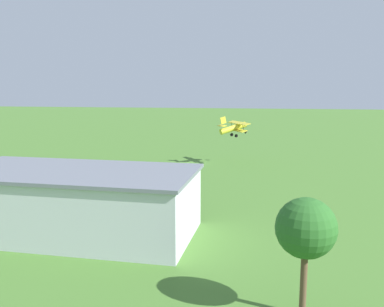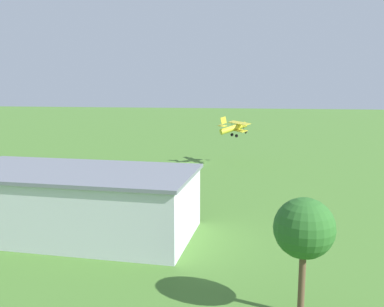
# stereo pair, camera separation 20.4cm
# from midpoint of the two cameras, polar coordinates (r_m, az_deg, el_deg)

# --- Properties ---
(ground_plane) EXTENTS (400.00, 400.00, 0.00)m
(ground_plane) POSITION_cam_midpoint_polar(r_m,az_deg,el_deg) (83.80, -0.27, -1.36)
(ground_plane) COLOR #47752D
(hangar) EXTENTS (25.97, 13.70, 6.83)m
(hangar) POSITION_cam_midpoint_polar(r_m,az_deg,el_deg) (45.92, -15.83, -6.34)
(hangar) COLOR silver
(hangar) RESTS_ON ground_plane
(biplane) EXTENTS (6.59, 7.23, 4.10)m
(biplane) POSITION_cam_midpoint_polar(r_m,az_deg,el_deg) (82.51, 5.69, 3.49)
(biplane) COLOR yellow
(person_crossing_taxiway) EXTENTS (0.45, 0.45, 1.78)m
(person_crossing_taxiway) POSITION_cam_midpoint_polar(r_m,az_deg,el_deg) (59.81, -12.61, -5.08)
(person_crossing_taxiway) COLOR beige
(person_crossing_taxiway) RESTS_ON ground_plane
(person_walking_on_apron) EXTENTS (0.50, 0.50, 1.62)m
(person_walking_on_apron) POSITION_cam_midpoint_polar(r_m,az_deg,el_deg) (55.93, -1.39, -5.96)
(person_walking_on_apron) COLOR #72338C
(person_walking_on_apron) RESTS_ON ground_plane
(tree_behind_hangar_left) EXTENTS (4.08, 4.08, 8.26)m
(tree_behind_hangar_left) POSITION_cam_midpoint_polar(r_m,az_deg,el_deg) (29.05, 15.04, -9.86)
(tree_behind_hangar_left) COLOR brown
(tree_behind_hangar_left) RESTS_ON ground_plane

